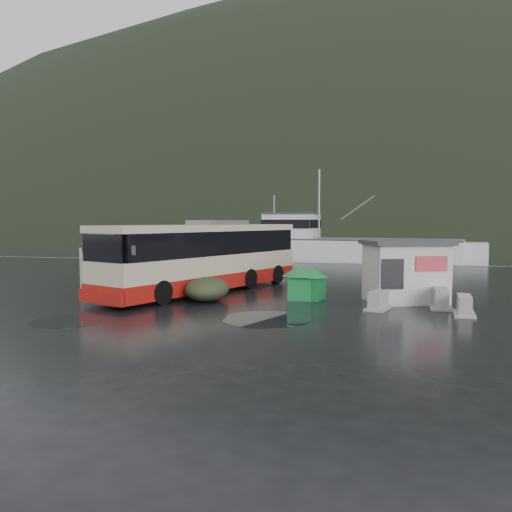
% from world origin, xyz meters
% --- Properties ---
extents(ground, '(160.00, 160.00, 0.00)m').
position_xyz_m(ground, '(0.00, 0.00, 0.00)').
color(ground, black).
rests_on(ground, ground).
extents(harbor_water, '(300.00, 180.00, 0.02)m').
position_xyz_m(harbor_water, '(0.00, 110.00, 0.00)').
color(harbor_water, black).
rests_on(harbor_water, ground).
extents(quay_edge, '(160.00, 0.60, 1.50)m').
position_xyz_m(quay_edge, '(0.00, 20.00, 0.00)').
color(quay_edge, '#999993').
rests_on(quay_edge, ground).
extents(headland, '(780.00, 540.00, 570.00)m').
position_xyz_m(headland, '(10.00, 250.00, 0.00)').
color(headland, black).
rests_on(headland, ground).
extents(coach_bus, '(7.64, 12.95, 3.59)m').
position_xyz_m(coach_bus, '(-2.00, 1.69, 0.00)').
color(coach_bus, '#C0AF91').
rests_on(coach_bus, ground).
extents(white_van, '(3.44, 6.39, 2.54)m').
position_xyz_m(white_van, '(-6.57, 1.41, 0.00)').
color(white_van, silver).
rests_on(white_van, ground).
extents(waste_bin_left, '(1.30, 1.30, 1.54)m').
position_xyz_m(waste_bin_left, '(2.98, 0.13, 0.00)').
color(waste_bin_left, '#136E2F').
rests_on(waste_bin_left, ground).
extents(waste_bin_right, '(1.32, 1.32, 1.48)m').
position_xyz_m(waste_bin_right, '(3.51, 0.25, 0.00)').
color(waste_bin_right, '#136E2F').
rests_on(waste_bin_right, ground).
extents(dome_tent, '(2.10, 2.80, 1.04)m').
position_xyz_m(dome_tent, '(-0.92, -1.12, 0.00)').
color(dome_tent, '#2E3721').
rests_on(dome_tent, ground).
extents(ticket_kiosk, '(4.11, 3.61, 2.68)m').
position_xyz_m(ticket_kiosk, '(7.56, 0.62, 0.00)').
color(ticket_kiosk, beige).
rests_on(ticket_kiosk, ground).
extents(jersey_barrier_a, '(0.85, 1.66, 0.82)m').
position_xyz_m(jersey_barrier_a, '(8.87, -0.69, 0.00)').
color(jersey_barrier_a, '#999993').
rests_on(jersey_barrier_a, ground).
extents(jersey_barrier_b, '(0.88, 1.54, 0.74)m').
position_xyz_m(jersey_barrier_b, '(9.56, -2.07, 0.00)').
color(jersey_barrier_b, '#999993').
rests_on(jersey_barrier_b, ground).
extents(jersey_barrier_c, '(1.14, 1.65, 0.75)m').
position_xyz_m(jersey_barrier_c, '(6.43, -1.56, 0.00)').
color(jersey_barrier_c, '#999993').
rests_on(jersey_barrier_c, ground).
extents(fishing_trawler, '(25.38, 9.87, 9.92)m').
position_xyz_m(fishing_trawler, '(3.58, 27.00, 0.00)').
color(fishing_trawler, silver).
rests_on(fishing_trawler, ground).
extents(puddles, '(9.57, 4.90, 0.01)m').
position_xyz_m(puddles, '(0.11, -5.31, 0.01)').
color(puddles, black).
rests_on(puddles, ground).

